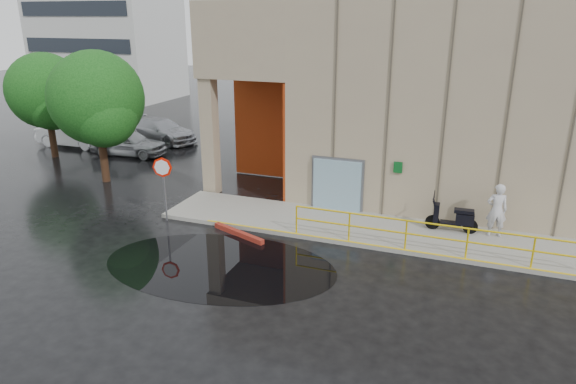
{
  "coord_description": "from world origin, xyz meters",
  "views": [
    {
      "loc": [
        5.07,
        -12.61,
        7.42
      ],
      "look_at": [
        -0.76,
        3.0,
        1.69
      ],
      "focal_mm": 32.0,
      "sensor_mm": 36.0,
      "label": 1
    }
  ],
  "objects_px": {
    "car_b": "(74,134)",
    "tree_near": "(98,102)",
    "stop_sign": "(163,175)",
    "car_c": "(161,130)",
    "red_curb": "(239,233)",
    "person": "(497,210)",
    "car_a": "(128,143)",
    "scooter": "(453,210)",
    "tree_far": "(47,94)"
  },
  "relations": [
    {
      "from": "stop_sign",
      "to": "red_curb",
      "type": "height_order",
      "value": "stop_sign"
    },
    {
      "from": "red_curb",
      "to": "tree_far",
      "type": "distance_m",
      "value": 15.78
    },
    {
      "from": "car_c",
      "to": "car_b",
      "type": "bearing_deg",
      "value": 136.84
    },
    {
      "from": "car_a",
      "to": "car_c",
      "type": "relative_size",
      "value": 0.85
    },
    {
      "from": "person",
      "to": "tree_near",
      "type": "xyz_separation_m",
      "value": [
        -17.0,
        0.67,
        2.66
      ]
    },
    {
      "from": "car_b",
      "to": "tree_near",
      "type": "bearing_deg",
      "value": -130.44
    },
    {
      "from": "red_curb",
      "to": "car_c",
      "type": "height_order",
      "value": "car_c"
    },
    {
      "from": "car_a",
      "to": "car_c",
      "type": "bearing_deg",
      "value": -1.7
    },
    {
      "from": "person",
      "to": "tree_near",
      "type": "distance_m",
      "value": 17.22
    },
    {
      "from": "car_b",
      "to": "car_c",
      "type": "bearing_deg",
      "value": -58.32
    },
    {
      "from": "red_curb",
      "to": "car_b",
      "type": "bearing_deg",
      "value": 150.2
    },
    {
      "from": "car_c",
      "to": "stop_sign",
      "type": "bearing_deg",
      "value": -132.64
    },
    {
      "from": "person",
      "to": "car_b",
      "type": "height_order",
      "value": "person"
    },
    {
      "from": "scooter",
      "to": "tree_near",
      "type": "distance_m",
      "value": 15.86
    },
    {
      "from": "car_c",
      "to": "person",
      "type": "bearing_deg",
      "value": -101.01
    },
    {
      "from": "person",
      "to": "scooter",
      "type": "height_order",
      "value": "person"
    },
    {
      "from": "red_curb",
      "to": "car_a",
      "type": "distance_m",
      "value": 13.25
    },
    {
      "from": "car_c",
      "to": "tree_near",
      "type": "relative_size",
      "value": 0.83
    },
    {
      "from": "car_a",
      "to": "car_b",
      "type": "distance_m",
      "value": 4.39
    },
    {
      "from": "car_b",
      "to": "person",
      "type": "bearing_deg",
      "value": -106.01
    },
    {
      "from": "red_curb",
      "to": "car_b",
      "type": "height_order",
      "value": "car_b"
    },
    {
      "from": "car_b",
      "to": "tree_near",
      "type": "relative_size",
      "value": 0.75
    },
    {
      "from": "tree_far",
      "to": "tree_near",
      "type": "bearing_deg",
      "value": -25.39
    },
    {
      "from": "stop_sign",
      "to": "car_c",
      "type": "bearing_deg",
      "value": 135.93
    },
    {
      "from": "car_b",
      "to": "tree_near",
      "type": "xyz_separation_m",
      "value": [
        6.44,
        -5.07,
        3.01
      ]
    },
    {
      "from": "red_curb",
      "to": "car_c",
      "type": "bearing_deg",
      "value": 133.48
    },
    {
      "from": "car_a",
      "to": "car_b",
      "type": "bearing_deg",
      "value": 77.14
    },
    {
      "from": "car_a",
      "to": "tree_near",
      "type": "xyz_separation_m",
      "value": [
        2.1,
        -4.44,
        3.03
      ]
    },
    {
      "from": "person",
      "to": "stop_sign",
      "type": "distance_m",
      "value": 11.98
    },
    {
      "from": "red_curb",
      "to": "tree_near",
      "type": "height_order",
      "value": "tree_near"
    },
    {
      "from": "car_a",
      "to": "tree_far",
      "type": "relative_size",
      "value": 0.75
    },
    {
      "from": "stop_sign",
      "to": "red_curb",
      "type": "relative_size",
      "value": 1.04
    },
    {
      "from": "scooter",
      "to": "tree_far",
      "type": "bearing_deg",
      "value": 168.79
    },
    {
      "from": "person",
      "to": "car_a",
      "type": "bearing_deg",
      "value": -25.2
    },
    {
      "from": "person",
      "to": "stop_sign",
      "type": "relative_size",
      "value": 0.76
    },
    {
      "from": "tree_near",
      "to": "tree_far",
      "type": "height_order",
      "value": "tree_near"
    },
    {
      "from": "person",
      "to": "car_c",
      "type": "height_order",
      "value": "person"
    },
    {
      "from": "scooter",
      "to": "red_curb",
      "type": "bearing_deg",
      "value": -161.06
    },
    {
      "from": "car_a",
      "to": "car_c",
      "type": "height_order",
      "value": "car_a"
    },
    {
      "from": "tree_far",
      "to": "car_b",
      "type": "bearing_deg",
      "value": 108.72
    },
    {
      "from": "stop_sign",
      "to": "car_a",
      "type": "relative_size",
      "value": 0.59
    },
    {
      "from": "tree_far",
      "to": "stop_sign",
      "type": "bearing_deg",
      "value": -28.09
    },
    {
      "from": "stop_sign",
      "to": "car_b",
      "type": "bearing_deg",
      "value": 156.44
    },
    {
      "from": "person",
      "to": "red_curb",
      "type": "xyz_separation_m",
      "value": [
        -8.49,
        -2.81,
        -1.01
      ]
    },
    {
      "from": "person",
      "to": "red_curb",
      "type": "distance_m",
      "value": 9.0
    },
    {
      "from": "stop_sign",
      "to": "car_b",
      "type": "relative_size",
      "value": 0.55
    },
    {
      "from": "scooter",
      "to": "tree_near",
      "type": "height_order",
      "value": "tree_near"
    },
    {
      "from": "stop_sign",
      "to": "tree_far",
      "type": "height_order",
      "value": "tree_far"
    },
    {
      "from": "scooter",
      "to": "stop_sign",
      "type": "height_order",
      "value": "stop_sign"
    },
    {
      "from": "tree_near",
      "to": "car_b",
      "type": "bearing_deg",
      "value": 141.8
    }
  ]
}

